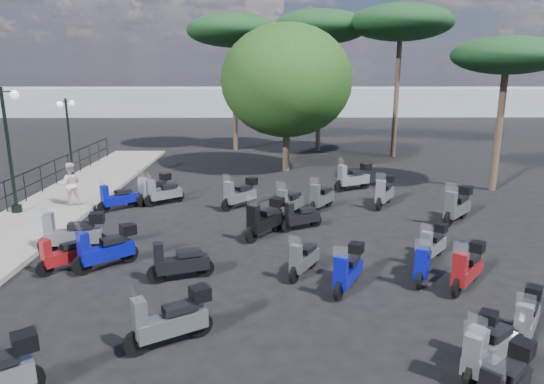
{
  "coord_description": "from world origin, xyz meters",
  "views": [
    {
      "loc": [
        1.37,
        -11.55,
        4.98
      ],
      "look_at": [
        1.49,
        3.43,
        1.2
      ],
      "focal_mm": 32.0,
      "sensor_mm": 36.0,
      "label": 1
    }
  ],
  "objects_px": {
    "scooter_10": "(265,220)",
    "scooter_19": "(489,349)",
    "scooter_26": "(467,269)",
    "scooter_3": "(73,233)",
    "scooter_22": "(289,204)",
    "lamp_post_2": "(69,135)",
    "scooter_17": "(321,198)",
    "scooter_11": "(163,193)",
    "scooter_27": "(422,264)",
    "scooter_4": "(155,190)",
    "scooter_16": "(240,194)",
    "scooter_31": "(479,349)",
    "scooter_25": "(527,319)",
    "scooter_9": "(179,263)",
    "pine_3": "(507,56)",
    "pedestrian_far": "(70,184)",
    "scooter_20": "(433,245)",
    "scooter_5": "(117,199)",
    "scooter_14": "(348,270)",
    "scooter_28": "(457,206)",
    "pine_0": "(320,27)",
    "broadleaf_tree": "(287,81)",
    "scooter_8": "(106,249)",
    "lamp_post_1": "(8,143)",
    "scooter_2": "(64,255)",
    "scooter_21": "(303,260)",
    "scooter_15": "(301,217)",
    "scooter_29": "(384,193)",
    "pine_2": "(233,31)",
    "scooter_23": "(353,178)"
  },
  "relations": [
    {
      "from": "scooter_10",
      "to": "scooter_19",
      "type": "distance_m",
      "value": 7.89
    },
    {
      "from": "scooter_26",
      "to": "scooter_3",
      "type": "bearing_deg",
      "value": 27.04
    },
    {
      "from": "scooter_22",
      "to": "lamp_post_2",
      "type": "bearing_deg",
      "value": 2.05
    },
    {
      "from": "scooter_17",
      "to": "scooter_10",
      "type": "bearing_deg",
      "value": 87.9
    },
    {
      "from": "scooter_10",
      "to": "scooter_11",
      "type": "height_order",
      "value": "scooter_10"
    },
    {
      "from": "scooter_17",
      "to": "scooter_27",
      "type": "distance_m",
      "value": 6.32
    },
    {
      "from": "scooter_4",
      "to": "scooter_16",
      "type": "distance_m",
      "value": 3.4
    },
    {
      "from": "scooter_16",
      "to": "scooter_31",
      "type": "relative_size",
      "value": 1.07
    },
    {
      "from": "scooter_31",
      "to": "scooter_25",
      "type": "bearing_deg",
      "value": -106.57
    },
    {
      "from": "lamp_post_2",
      "to": "scooter_4",
      "type": "bearing_deg",
      "value": -23.76
    },
    {
      "from": "scooter_9",
      "to": "pine_3",
      "type": "distance_m",
      "value": 15.67
    },
    {
      "from": "pedestrian_far",
      "to": "scooter_22",
      "type": "distance_m",
      "value": 8.06
    },
    {
      "from": "scooter_4",
      "to": "scooter_20",
      "type": "relative_size",
      "value": 1.24
    },
    {
      "from": "scooter_5",
      "to": "scooter_14",
      "type": "bearing_deg",
      "value": -174.97
    },
    {
      "from": "scooter_28",
      "to": "scooter_25",
      "type": "bearing_deg",
      "value": 120.63
    },
    {
      "from": "scooter_3",
      "to": "scooter_9",
      "type": "height_order",
      "value": "scooter_3"
    },
    {
      "from": "pine_0",
      "to": "scooter_10",
      "type": "bearing_deg",
      "value": -101.3
    },
    {
      "from": "scooter_11",
      "to": "scooter_17",
      "type": "height_order",
      "value": "scooter_17"
    },
    {
      "from": "scooter_16",
      "to": "broadleaf_tree",
      "type": "xyz_separation_m",
      "value": [
        1.96,
        6.9,
        3.95
      ]
    },
    {
      "from": "pedestrian_far",
      "to": "scooter_8",
      "type": "xyz_separation_m",
      "value": [
        3.08,
        -5.58,
        -0.41
      ]
    },
    {
      "from": "scooter_4",
      "to": "scooter_27",
      "type": "relative_size",
      "value": 1.06
    },
    {
      "from": "lamp_post_1",
      "to": "scooter_22",
      "type": "xyz_separation_m",
      "value": [
        9.52,
        -0.26,
        -2.11
      ]
    },
    {
      "from": "scooter_5",
      "to": "scooter_25",
      "type": "xyz_separation_m",
      "value": [
        10.34,
        -8.86,
        0.01
      ]
    },
    {
      "from": "scooter_2",
      "to": "pedestrian_far",
      "type": "bearing_deg",
      "value": -27.3
    },
    {
      "from": "scooter_3",
      "to": "scooter_10",
      "type": "distance_m",
      "value": 5.49
    },
    {
      "from": "scooter_11",
      "to": "scooter_16",
      "type": "distance_m",
      "value": 2.96
    },
    {
      "from": "scooter_5",
      "to": "scooter_16",
      "type": "xyz_separation_m",
      "value": [
        4.45,
        0.32,
        0.08
      ]
    },
    {
      "from": "scooter_3",
      "to": "scooter_20",
      "type": "distance_m",
      "value": 9.85
    },
    {
      "from": "scooter_4",
      "to": "scooter_20",
      "type": "xyz_separation_m",
      "value": [
        8.76,
        -5.95,
        -0.07
      ]
    },
    {
      "from": "scooter_11",
      "to": "scooter_31",
      "type": "bearing_deg",
      "value": 176.78
    },
    {
      "from": "scooter_8",
      "to": "scooter_11",
      "type": "xyz_separation_m",
      "value": [
        0.19,
        6.1,
        -0.08
      ]
    },
    {
      "from": "scooter_3",
      "to": "scooter_21",
      "type": "relative_size",
      "value": 1.38
    },
    {
      "from": "scooter_10",
      "to": "scooter_21",
      "type": "height_order",
      "value": "scooter_10"
    },
    {
      "from": "scooter_8",
      "to": "scooter_26",
      "type": "xyz_separation_m",
      "value": [
        8.79,
        -1.25,
        -0.03
      ]
    },
    {
      "from": "scooter_22",
      "to": "scooter_26",
      "type": "xyz_separation_m",
      "value": [
        3.91,
        -5.63,
        0.01
      ]
    },
    {
      "from": "scooter_21",
      "to": "scooter_16",
      "type": "bearing_deg",
      "value": -43.42
    },
    {
      "from": "scooter_25",
      "to": "scooter_14",
      "type": "bearing_deg",
      "value": -0.01
    },
    {
      "from": "scooter_16",
      "to": "scooter_21",
      "type": "bearing_deg",
      "value": 150.58
    },
    {
      "from": "broadleaf_tree",
      "to": "scooter_4",
      "type": "bearing_deg",
      "value": -130.54
    },
    {
      "from": "scooter_4",
      "to": "scooter_22",
      "type": "bearing_deg",
      "value": -169.39
    },
    {
      "from": "scooter_3",
      "to": "scooter_15",
      "type": "height_order",
      "value": "scooter_3"
    },
    {
      "from": "scooter_29",
      "to": "pine_2",
      "type": "bearing_deg",
      "value": -35.71
    },
    {
      "from": "scooter_14",
      "to": "broadleaf_tree",
      "type": "xyz_separation_m",
      "value": [
        -0.93,
        13.87,
        3.98
      ]
    },
    {
      "from": "scooter_10",
      "to": "scooter_29",
      "type": "xyz_separation_m",
      "value": [
        4.46,
        3.41,
        -0.02
      ]
    },
    {
      "from": "scooter_23",
      "to": "scooter_27",
      "type": "xyz_separation_m",
      "value": [
        0.12,
        -9.09,
        -0.12
      ]
    },
    {
      "from": "scooter_9",
      "to": "pine_2",
      "type": "bearing_deg",
      "value": -19.33
    },
    {
      "from": "lamp_post_2",
      "to": "scooter_27",
      "type": "xyz_separation_m",
      "value": [
        12.47,
        -10.36,
        -1.8
      ]
    },
    {
      "from": "scooter_21",
      "to": "pine_0",
      "type": "bearing_deg",
      "value": -67.5
    },
    {
      "from": "scooter_10",
      "to": "scooter_21",
      "type": "xyz_separation_m",
      "value": [
        0.97,
        -2.9,
        -0.13
      ]
    },
    {
      "from": "scooter_19",
      "to": "scooter_26",
      "type": "distance_m",
      "value": 3.38
    }
  ]
}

